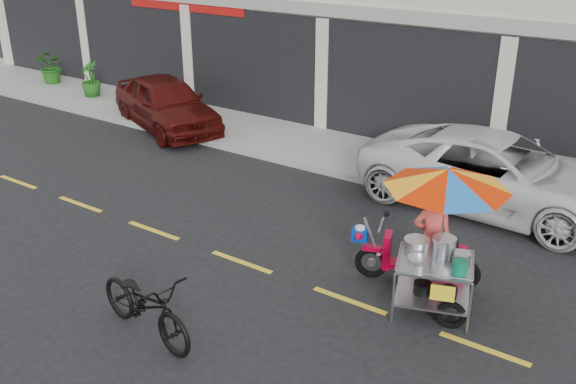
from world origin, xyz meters
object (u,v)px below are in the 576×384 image
Objects in this scene: white_pickup at (497,173)px; food_vendor_rig at (438,215)px; near_bicycle at (145,304)px; maroon_sedan at (166,103)px.

white_pickup is 2.00× the size of food_vendor_rig.
white_pickup is 2.77× the size of near_bicycle.
near_bicycle is (6.21, -6.74, -0.20)m from maroon_sedan.
maroon_sedan reaches higher than near_bicycle.
food_vendor_rig reaches higher than white_pickup.
white_pickup is at bearing -68.30° from maroon_sedan.
near_bicycle is 4.13m from food_vendor_rig.
food_vendor_rig is at bearing -34.52° from near_bicycle.
near_bicycle is at bearing 161.52° from white_pickup.
maroon_sedan is at bearing 91.35° from white_pickup.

